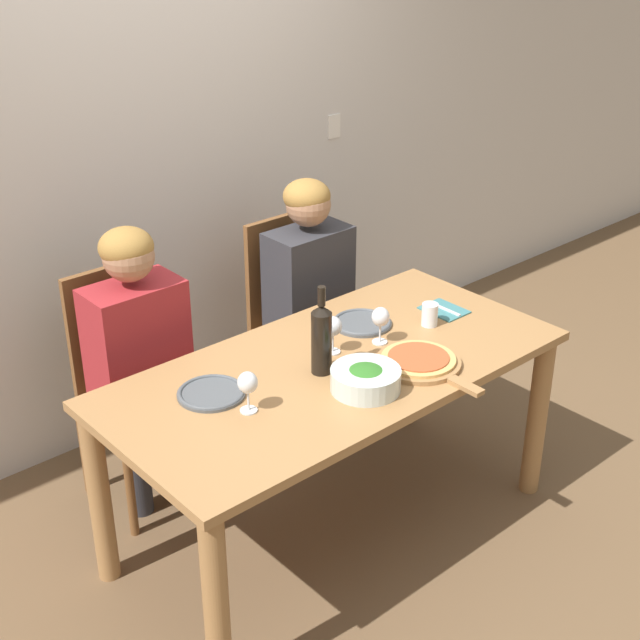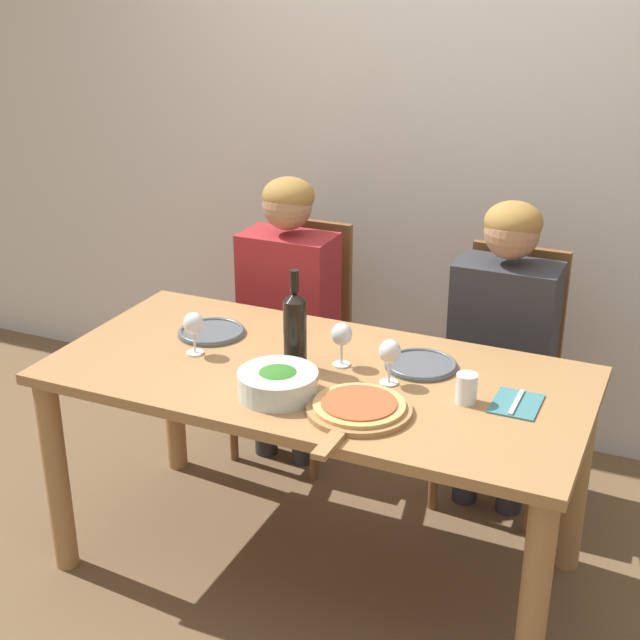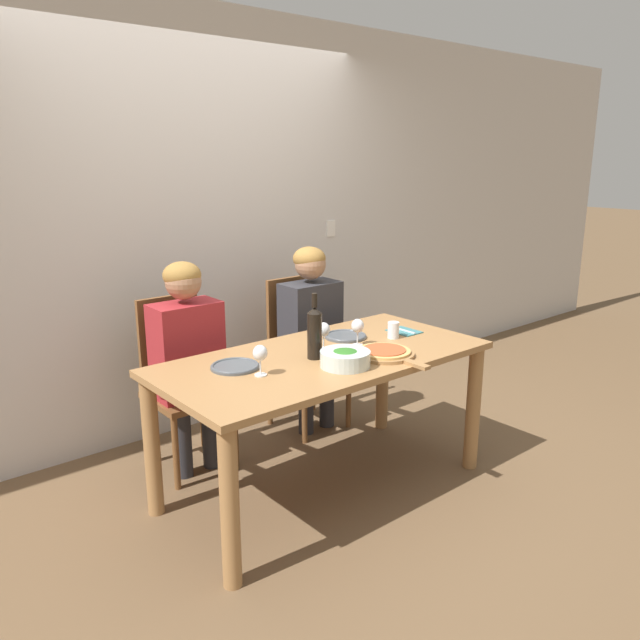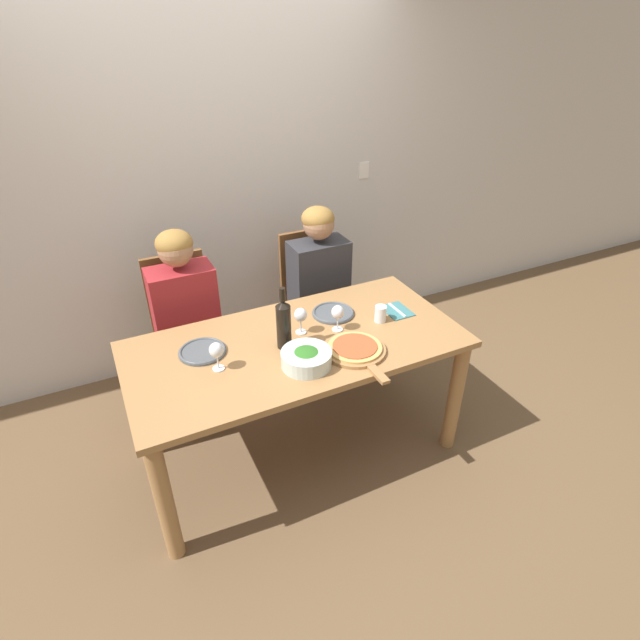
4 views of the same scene
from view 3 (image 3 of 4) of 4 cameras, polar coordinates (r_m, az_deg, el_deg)
name	(u,v)px [view 3 (image 3 of 4)]	position (r m, az deg, el deg)	size (l,w,h in m)	color
ground_plane	(324,488)	(3.58, 0.35, -15.09)	(40.00, 40.00, 0.00)	brown
back_wall	(200,225)	(4.16, -10.91, 8.53)	(10.00, 0.06, 2.70)	silver
dining_table	(324,377)	(3.31, 0.37, -5.24)	(1.76, 0.85, 0.78)	#9E7042
chair_left	(180,378)	(3.74, -12.64, -5.23)	(0.42, 0.42, 1.00)	brown
chair_right	(301,349)	(4.20, -1.74, -2.65)	(0.42, 0.42, 1.00)	brown
person_woman	(188,348)	(3.57, -11.95, -2.53)	(0.47, 0.51, 1.23)	#28282D
person_man	(312,322)	(4.05, -0.72, -0.15)	(0.47, 0.51, 1.23)	#28282D
wine_bottle	(315,332)	(3.17, -0.50, -1.09)	(0.08, 0.08, 0.34)	black
broccoli_bowl	(345,358)	(3.08, 2.32, -3.53)	(0.25, 0.25, 0.09)	silver
dinner_plate_left	(235,366)	(3.10, -7.77, -4.21)	(0.24, 0.24, 0.02)	#4C5156
dinner_plate_right	(346,336)	(3.58, 2.35, -1.47)	(0.24, 0.24, 0.02)	#4C5156
pizza_on_board	(385,353)	(3.26, 5.96, -3.02)	(0.32, 0.46, 0.04)	#9E7042
wine_glass_left	(260,354)	(2.95, -5.50, -3.16)	(0.07, 0.07, 0.15)	silver
wine_glass_right	(358,327)	(3.40, 3.46, -0.66)	(0.07, 0.07, 0.15)	silver
wine_glass_centre	(324,331)	(3.32, 0.33, -1.00)	(0.07, 0.07, 0.15)	silver
water_tumbler	(393,330)	(3.58, 6.72, -0.92)	(0.07, 0.07, 0.09)	silver
fork_on_napkin	(404,331)	(3.72, 7.70, -1.02)	(0.14, 0.18, 0.01)	#387075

